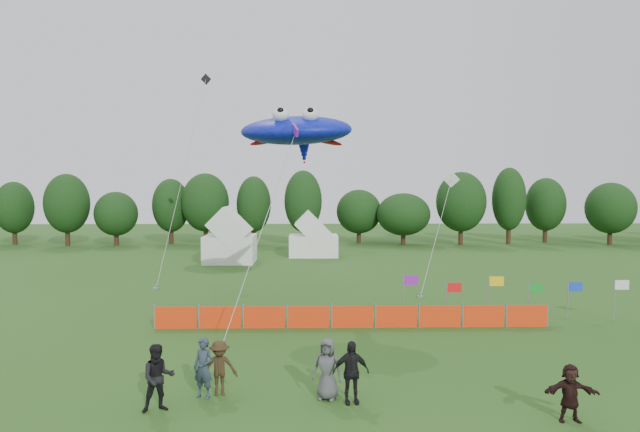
{
  "coord_description": "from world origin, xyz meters",
  "views": [
    {
      "loc": [
        -0.52,
        -17.48,
        6.43
      ],
      "look_at": [
        0.0,
        6.0,
        5.2
      ],
      "focal_mm": 32.0,
      "sensor_mm": 36.0,
      "label": 1
    }
  ],
  "objects_px": {
    "tent_right": "(313,239)",
    "spectator_a": "(203,368)",
    "tent_left": "(230,240)",
    "spectator_f": "(570,393)",
    "stingray_kite": "(297,132)",
    "spectator_e": "(327,369)",
    "barrier_fence": "(352,317)",
    "spectator_c": "(219,368)",
    "spectator_b": "(158,378)",
    "spectator_d": "(351,372)"
  },
  "relations": [
    {
      "from": "tent_right",
      "to": "stingray_kite",
      "type": "xyz_separation_m",
      "value": [
        -1.07,
        -23.47,
        7.55
      ]
    },
    {
      "from": "tent_left",
      "to": "barrier_fence",
      "type": "bearing_deg",
      "value": -69.15
    },
    {
      "from": "tent_left",
      "to": "spectator_a",
      "type": "bearing_deg",
      "value": -83.78
    },
    {
      "from": "tent_right",
      "to": "spectator_a",
      "type": "bearing_deg",
      "value": -96.04
    },
    {
      "from": "spectator_d",
      "to": "spectator_e",
      "type": "xyz_separation_m",
      "value": [
        -0.69,
        0.33,
        -0.01
      ]
    },
    {
      "from": "tent_right",
      "to": "spectator_c",
      "type": "xyz_separation_m",
      "value": [
        -3.26,
        -34.85,
        -0.75
      ]
    },
    {
      "from": "tent_left",
      "to": "spectator_f",
      "type": "bearing_deg",
      "value": -67.42
    },
    {
      "from": "spectator_c",
      "to": "stingray_kite",
      "type": "distance_m",
      "value": 14.26
    },
    {
      "from": "spectator_b",
      "to": "spectator_c",
      "type": "height_order",
      "value": "spectator_b"
    },
    {
      "from": "spectator_a",
      "to": "tent_right",
      "type": "bearing_deg",
      "value": 108.82
    },
    {
      "from": "spectator_f",
      "to": "barrier_fence",
      "type": "bearing_deg",
      "value": 120.95
    },
    {
      "from": "tent_right",
      "to": "spectator_b",
      "type": "xyz_separation_m",
      "value": [
        -4.81,
        -36.08,
        -0.63
      ]
    },
    {
      "from": "spectator_f",
      "to": "spectator_a",
      "type": "bearing_deg",
      "value": 173.91
    },
    {
      "from": "stingray_kite",
      "to": "barrier_fence",
      "type": "bearing_deg",
      "value": -50.76
    },
    {
      "from": "tent_left",
      "to": "tent_right",
      "type": "height_order",
      "value": "tent_left"
    },
    {
      "from": "spectator_c",
      "to": "spectator_d",
      "type": "bearing_deg",
      "value": -21.29
    },
    {
      "from": "tent_left",
      "to": "spectator_d",
      "type": "xyz_separation_m",
      "value": [
        7.82,
        -31.51,
        -0.96
      ]
    },
    {
      "from": "spectator_a",
      "to": "spectator_f",
      "type": "relative_size",
      "value": 1.16
    },
    {
      "from": "barrier_fence",
      "to": "spectator_f",
      "type": "bearing_deg",
      "value": -63.82
    },
    {
      "from": "spectator_b",
      "to": "barrier_fence",
      "type": "bearing_deg",
      "value": 36.15
    },
    {
      "from": "spectator_e",
      "to": "stingray_kite",
      "type": "distance_m",
      "value": 14.42
    },
    {
      "from": "spectator_a",
      "to": "spectator_d",
      "type": "distance_m",
      "value": 4.48
    },
    {
      "from": "tent_left",
      "to": "spectator_e",
      "type": "height_order",
      "value": "tent_left"
    },
    {
      "from": "tent_right",
      "to": "spectator_b",
      "type": "distance_m",
      "value": 36.4
    },
    {
      "from": "spectator_b",
      "to": "spectator_e",
      "type": "distance_m",
      "value": 4.93
    },
    {
      "from": "spectator_d",
      "to": "spectator_e",
      "type": "distance_m",
      "value": 0.76
    },
    {
      "from": "spectator_d",
      "to": "spectator_c",
      "type": "bearing_deg",
      "value": 162.83
    },
    {
      "from": "spectator_b",
      "to": "stingray_kite",
      "type": "height_order",
      "value": "stingray_kite"
    },
    {
      "from": "tent_left",
      "to": "spectator_d",
      "type": "distance_m",
      "value": 32.48
    },
    {
      "from": "barrier_fence",
      "to": "spectator_d",
      "type": "distance_m",
      "value": 9.03
    },
    {
      "from": "tent_left",
      "to": "spectator_b",
      "type": "relative_size",
      "value": 2.2
    },
    {
      "from": "tent_right",
      "to": "stingray_kite",
      "type": "relative_size",
      "value": 0.3
    },
    {
      "from": "tent_left",
      "to": "spectator_c",
      "type": "bearing_deg",
      "value": -82.91
    },
    {
      "from": "spectator_a",
      "to": "spectator_c",
      "type": "distance_m",
      "value": 0.51
    },
    {
      "from": "stingray_kite",
      "to": "spectator_f",
      "type": "bearing_deg",
      "value": -60.46
    },
    {
      "from": "stingray_kite",
      "to": "tent_right",
      "type": "bearing_deg",
      "value": 87.39
    },
    {
      "from": "spectator_a",
      "to": "spectator_d",
      "type": "bearing_deg",
      "value": 18.09
    },
    {
      "from": "barrier_fence",
      "to": "stingray_kite",
      "type": "height_order",
      "value": "stingray_kite"
    },
    {
      "from": "tent_left",
      "to": "spectator_f",
      "type": "xyz_separation_m",
      "value": [
        13.71,
        -32.97,
        -1.1
      ]
    },
    {
      "from": "spectator_b",
      "to": "spectator_f",
      "type": "height_order",
      "value": "spectator_b"
    },
    {
      "from": "spectator_c",
      "to": "spectator_f",
      "type": "xyz_separation_m",
      "value": [
        9.88,
        -2.2,
        -0.06
      ]
    },
    {
      "from": "barrier_fence",
      "to": "spectator_d",
      "type": "relative_size",
      "value": 9.6
    },
    {
      "from": "barrier_fence",
      "to": "spectator_d",
      "type": "height_order",
      "value": "spectator_d"
    },
    {
      "from": "spectator_f",
      "to": "stingray_kite",
      "type": "relative_size",
      "value": 0.1
    },
    {
      "from": "spectator_f",
      "to": "spectator_b",
      "type": "bearing_deg",
      "value": 179.9
    },
    {
      "from": "spectator_d",
      "to": "spectator_f",
      "type": "relative_size",
      "value": 1.18
    },
    {
      "from": "barrier_fence",
      "to": "spectator_a",
      "type": "distance_m",
      "value": 9.94
    },
    {
      "from": "tent_right",
      "to": "spectator_f",
      "type": "xyz_separation_m",
      "value": [
        6.63,
        -37.05,
        -0.81
      ]
    },
    {
      "from": "spectator_a",
      "to": "spectator_c",
      "type": "relative_size",
      "value": 1.08
    },
    {
      "from": "tent_right",
      "to": "spectator_a",
      "type": "relative_size",
      "value": 2.45
    }
  ]
}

